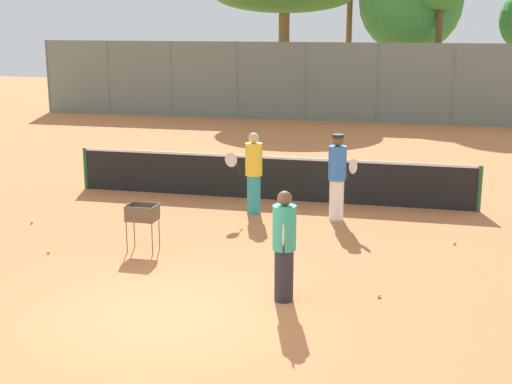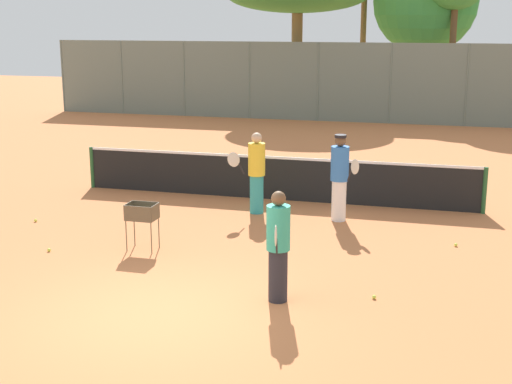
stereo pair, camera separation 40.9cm
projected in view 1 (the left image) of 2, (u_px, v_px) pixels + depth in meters
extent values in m
plane|color=#C67242|center=(164.00, 316.00, 10.55)|extent=(80.00, 80.00, 0.00)
cylinder|color=#26592D|center=(86.00, 168.00, 18.39)|extent=(0.10, 0.10, 1.07)
cylinder|color=#26592D|center=(480.00, 189.00, 16.16)|extent=(0.10, 0.10, 1.07)
cube|color=black|center=(270.00, 179.00, 17.28)|extent=(9.76, 0.01, 1.01)
cube|color=white|center=(270.00, 157.00, 17.15)|extent=(9.76, 0.02, 0.06)
cylinder|color=slate|center=(48.00, 77.00, 33.34)|extent=(0.08, 0.08, 3.34)
cylinder|color=slate|center=(108.00, 78.00, 32.65)|extent=(0.08, 0.08, 3.34)
cylinder|color=slate|center=(171.00, 79.00, 31.95)|extent=(0.08, 0.08, 3.34)
cylinder|color=slate|center=(237.00, 80.00, 31.25)|extent=(0.08, 0.08, 3.34)
cylinder|color=slate|center=(306.00, 82.00, 30.55)|extent=(0.08, 0.08, 3.34)
cylinder|color=slate|center=(378.00, 83.00, 29.85)|extent=(0.08, 0.08, 3.34)
cylinder|color=slate|center=(453.00, 85.00, 29.15)|extent=(0.08, 0.08, 3.34)
cube|color=slate|center=(341.00, 82.00, 30.20)|extent=(27.54, 0.01, 3.34)
cylinder|color=brown|center=(284.00, 65.00, 32.38)|extent=(0.49, 0.49, 4.54)
cylinder|color=brown|center=(348.00, 49.00, 35.46)|extent=(0.28, 0.28, 5.69)
cylinder|color=brown|center=(407.00, 72.00, 34.40)|extent=(0.27, 0.27, 3.63)
sphere|color=#388E42|center=(411.00, 1.00, 33.63)|extent=(4.88, 4.88, 4.88)
cylinder|color=brown|center=(437.00, 57.00, 31.93)|extent=(0.29, 0.29, 5.25)
cylinder|color=#26262D|center=(284.00, 275.00, 11.05)|extent=(0.30, 0.30, 0.84)
cylinder|color=teal|center=(284.00, 228.00, 10.87)|extent=(0.37, 0.37, 0.70)
sphere|color=brown|center=(285.00, 198.00, 10.76)|extent=(0.23, 0.23, 0.23)
cylinder|color=black|center=(284.00, 246.00, 10.56)|extent=(0.05, 0.15, 0.27)
ellipsoid|color=silver|center=(283.00, 235.00, 10.33)|extent=(0.10, 0.40, 0.43)
cylinder|color=teal|center=(254.00, 194.00, 16.08)|extent=(0.31, 0.31, 0.87)
cylinder|color=yellow|center=(254.00, 159.00, 15.89)|extent=(0.38, 0.38, 0.73)
sphere|color=#DBB28C|center=(254.00, 138.00, 15.78)|extent=(0.24, 0.24, 0.24)
cylinder|color=black|center=(239.00, 169.00, 15.78)|extent=(0.13, 0.12, 0.27)
ellipsoid|color=silver|center=(231.00, 160.00, 15.65)|extent=(0.33, 0.28, 0.43)
cylinder|color=white|center=(336.00, 200.00, 15.53)|extent=(0.32, 0.32, 0.89)
cylinder|color=blue|center=(337.00, 163.00, 15.34)|extent=(0.39, 0.39, 0.74)
sphere|color=brown|center=(338.00, 140.00, 15.22)|extent=(0.24, 0.24, 0.24)
cylinder|color=black|center=(338.00, 136.00, 15.20)|extent=(0.25, 0.25, 0.06)
cylinder|color=black|center=(347.00, 175.00, 15.06)|extent=(0.12, 0.13, 0.27)
ellipsoid|color=silver|center=(353.00, 166.00, 14.85)|extent=(0.29, 0.31, 0.43)
cylinder|color=brown|center=(127.00, 237.00, 13.37)|extent=(0.02, 0.02, 0.60)
cylinder|color=brown|center=(152.00, 239.00, 13.25)|extent=(0.02, 0.02, 0.60)
cylinder|color=brown|center=(134.00, 232.00, 13.71)|extent=(0.02, 0.02, 0.60)
cylinder|color=brown|center=(159.00, 234.00, 13.59)|extent=(0.02, 0.02, 0.60)
cube|color=brown|center=(142.00, 220.00, 13.41)|extent=(0.55, 0.40, 0.01)
cube|color=brown|center=(138.00, 215.00, 13.18)|extent=(0.55, 0.01, 0.30)
cube|color=brown|center=(146.00, 210.00, 13.56)|extent=(0.55, 0.01, 0.30)
cube|color=brown|center=(129.00, 211.00, 13.44)|extent=(0.01, 0.40, 0.30)
cube|color=brown|center=(156.00, 213.00, 13.31)|extent=(0.01, 0.40, 0.30)
sphere|color=#D1E54C|center=(136.00, 216.00, 13.54)|extent=(0.07, 0.07, 0.07)
sphere|color=#D1E54C|center=(151.00, 214.00, 13.48)|extent=(0.07, 0.07, 0.07)
sphere|color=#D1E54C|center=(147.00, 216.00, 13.51)|extent=(0.07, 0.07, 0.07)
sphere|color=#D1E54C|center=(144.00, 219.00, 13.33)|extent=(0.07, 0.07, 0.07)
sphere|color=#D1E54C|center=(140.00, 213.00, 13.51)|extent=(0.07, 0.07, 0.07)
sphere|color=#D1E54C|center=(138.00, 213.00, 13.55)|extent=(0.07, 0.07, 0.07)
sphere|color=#D1E54C|center=(153.00, 215.00, 13.38)|extent=(0.07, 0.07, 0.07)
sphere|color=#D1E54C|center=(135.00, 215.00, 13.35)|extent=(0.07, 0.07, 0.07)
sphere|color=#D1E54C|center=(149.00, 218.00, 13.41)|extent=(0.07, 0.07, 0.07)
sphere|color=#D1E54C|center=(48.00, 252.00, 13.36)|extent=(0.07, 0.07, 0.07)
sphere|color=#D1E54C|center=(32.00, 222.00, 15.31)|extent=(0.07, 0.07, 0.07)
sphere|color=#D1E54C|center=(455.00, 243.00, 13.90)|extent=(0.07, 0.07, 0.07)
sphere|color=#D1E54C|center=(283.00, 213.00, 16.02)|extent=(0.07, 0.07, 0.07)
sphere|color=#D1E54C|center=(379.00, 296.00, 11.25)|extent=(0.07, 0.07, 0.07)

